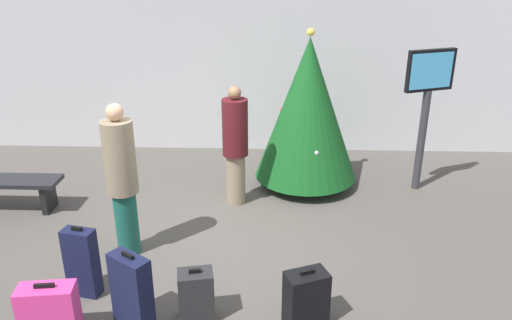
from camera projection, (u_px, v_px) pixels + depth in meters
ground_plane at (210, 246)px, 6.19m from camera, size 16.00×16.00×0.00m
back_wall at (231, 55)px, 8.88m from camera, size 16.00×0.20×3.55m
holiday_tree at (308, 109)px, 7.47m from camera, size 1.59×1.59×2.46m
flight_info_kiosk at (427, 96)px, 7.23m from camera, size 0.76×0.37×2.18m
waiting_bench at (10, 187)px, 6.98m from camera, size 1.43×0.44×0.48m
traveller_0 at (122, 178)px, 5.69m from camera, size 0.50×0.50×1.89m
traveller_1 at (235, 144)px, 6.98m from camera, size 0.48×0.48×1.77m
suitcase_0 at (49, 313)px, 4.55m from camera, size 0.55×0.31×0.62m
suitcase_1 at (132, 292)px, 4.69m from camera, size 0.46×0.39×0.82m
suitcase_2 at (82, 262)px, 5.15m from camera, size 0.36×0.24×0.82m
suitcase_3 at (306, 299)px, 4.76m from camera, size 0.47×0.39×0.62m
suitcase_4 at (196, 295)px, 4.83m from camera, size 0.39×0.30×0.58m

